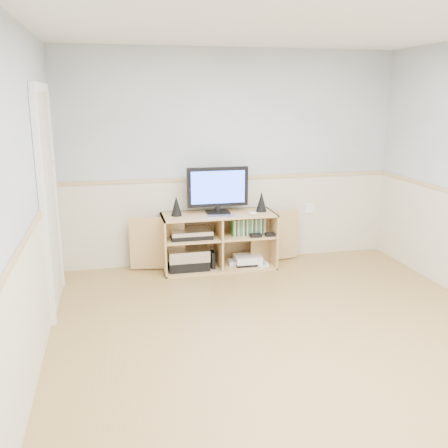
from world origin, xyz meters
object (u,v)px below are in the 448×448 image
Objects in this scene: media_cabinet at (218,239)px; game_consoles at (246,260)px; monitor at (218,188)px; keyboard at (221,216)px.

media_cabinet is 0.43m from game_consoles.
monitor is 0.93m from game_consoles.
monitor is (0.00, -0.01, 0.61)m from media_cabinet.
keyboard is at bearing -89.62° from media_cabinet.
monitor reaches higher than keyboard.
monitor is at bearing 99.92° from keyboard.
media_cabinet is at bearing 99.90° from keyboard.
game_consoles is at bearing -11.72° from media_cabinet.
game_consoles is at bearing -10.24° from monitor.
media_cabinet is 4.54× the size of game_consoles.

